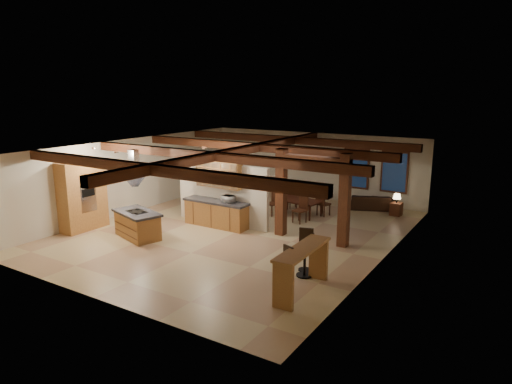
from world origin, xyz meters
TOP-DOWN VIEW (x-y plane):
  - ground at (0.00, 0.00)m, footprint 12.00×12.00m
  - room_walls at (0.00, 0.00)m, footprint 12.00×12.00m
  - ceiling_beams at (0.00, 0.00)m, footprint 10.00×12.00m
  - timber_posts at (2.50, 0.50)m, footprint 2.50×0.30m
  - partition_wall at (-1.00, 0.50)m, footprint 3.80×0.18m
  - pantry_cabinet at (-4.67, -2.60)m, footprint 0.67×1.60m
  - back_counter at (-1.00, 0.11)m, footprint 2.50×0.66m
  - upper_display_cabinet at (-1.00, 0.31)m, footprint 1.80×0.36m
  - range_hood at (-2.43, -2.26)m, footprint 1.10×1.10m
  - back_windows at (2.80, 5.93)m, footprint 2.70×0.07m
  - framed_art at (-1.50, 5.94)m, footprint 0.65×0.05m
  - recessed_cans at (-2.53, -1.93)m, footprint 3.16×2.46m
  - kitchen_island at (-2.43, -2.26)m, footprint 1.99×1.44m
  - dining_table at (0.80, 2.93)m, footprint 1.86×1.19m
  - sofa at (2.88, 5.34)m, footprint 2.17×1.52m
  - microwave at (-0.46, 0.11)m, footprint 0.48×0.37m
  - bar_counter at (4.00, -3.16)m, footprint 0.57×2.16m
  - side_table at (4.03, 4.92)m, footprint 0.43×0.43m
  - table_lamp at (4.03, 4.92)m, footprint 0.30×0.30m
  - bar_stool_a at (3.64, -3.41)m, footprint 0.43×0.45m
  - bar_stool_b at (3.47, -1.84)m, footprint 0.36×0.38m
  - bar_stool_c at (3.60, -2.19)m, footprint 0.46×0.47m
  - dining_chairs at (0.80, 2.93)m, footprint 2.22×2.22m

SIDE VIEW (x-z plane):
  - ground at x=0.00m, z-range 0.00..0.00m
  - side_table at x=4.03m, z-range 0.00..0.50m
  - sofa at x=2.88m, z-range 0.00..0.59m
  - dining_table at x=0.80m, z-range 0.00..0.61m
  - kitchen_island at x=-2.43m, z-range 0.00..0.89m
  - back_counter at x=-1.00m, z-range 0.01..0.95m
  - bar_stool_b at x=3.47m, z-range 0.01..1.05m
  - bar_stool_a at x=3.64m, z-range 0.01..1.17m
  - dining_chairs at x=0.80m, z-range 0.01..1.21m
  - bar_stool_c at x=3.60m, z-range 0.01..1.26m
  - table_lamp at x=4.03m, z-range 0.57..0.93m
  - bar_counter at x=4.00m, z-range 0.20..1.33m
  - microwave at x=-0.46m, z-range 0.94..1.18m
  - partition_wall at x=-1.00m, z-range 0.00..2.20m
  - pantry_cabinet at x=-4.67m, z-range 0.00..2.40m
  - back_windows at x=2.80m, z-range 0.65..2.35m
  - framed_art at x=-1.50m, z-range 1.27..2.12m
  - timber_posts at x=2.50m, z-range 0.31..3.21m
  - room_walls at x=0.00m, z-range -4.22..7.78m
  - range_hood at x=-2.43m, z-range 1.08..2.48m
  - upper_display_cabinet at x=-1.00m, z-range 1.37..2.33m
  - ceiling_beams at x=0.00m, z-range 2.62..2.90m
  - recessed_cans at x=-2.53m, z-range 2.85..2.89m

